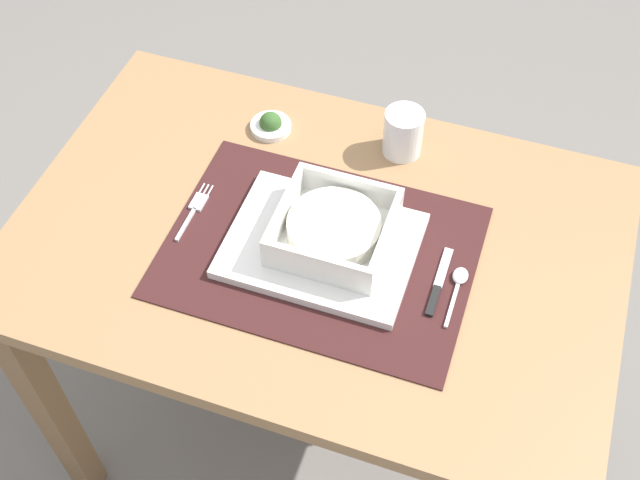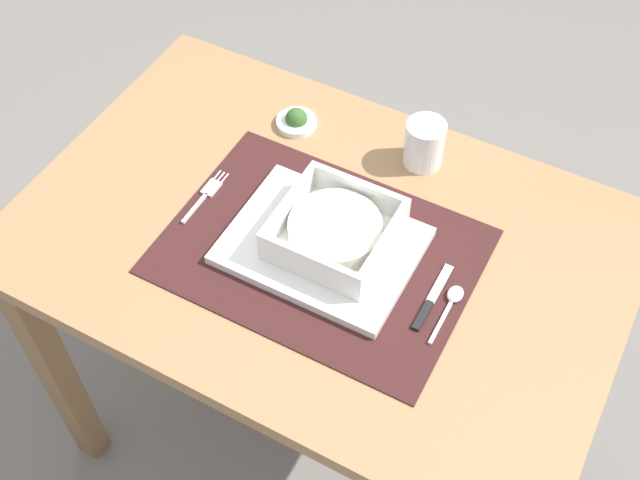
% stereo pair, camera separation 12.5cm
% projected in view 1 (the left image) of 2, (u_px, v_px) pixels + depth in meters
% --- Properties ---
extents(ground_plane, '(6.00, 6.00, 0.00)m').
position_uv_depth(ground_plane, '(318.00, 432.00, 1.87)').
color(ground_plane, slate).
extents(dining_table, '(0.98, 0.65, 0.73)m').
position_uv_depth(dining_table, '(317.00, 277.00, 1.38)').
color(dining_table, '#936D47').
rests_on(dining_table, ground).
extents(placemat, '(0.48, 0.35, 0.00)m').
position_uv_depth(placemat, '(320.00, 251.00, 1.27)').
color(placemat, '#381919').
rests_on(placemat, dining_table).
extents(serving_plate, '(0.29, 0.22, 0.02)m').
position_uv_depth(serving_plate, '(322.00, 245.00, 1.27)').
color(serving_plate, white).
rests_on(serving_plate, placemat).
extents(porridge_bowl, '(0.17, 0.17, 0.06)m').
position_uv_depth(porridge_bowl, '(334.00, 229.00, 1.25)').
color(porridge_bowl, white).
rests_on(porridge_bowl, serving_plate).
extents(fork, '(0.02, 0.13, 0.00)m').
position_uv_depth(fork, '(196.00, 207.00, 1.32)').
color(fork, silver).
rests_on(fork, placemat).
extents(spoon, '(0.02, 0.11, 0.01)m').
position_uv_depth(spoon, '(459.00, 282.00, 1.23)').
color(spoon, silver).
rests_on(spoon, placemat).
extents(butter_knife, '(0.01, 0.13, 0.01)m').
position_uv_depth(butter_knife, '(438.00, 285.00, 1.22)').
color(butter_knife, black).
rests_on(butter_knife, placemat).
extents(drinking_glass, '(0.07, 0.07, 0.08)m').
position_uv_depth(drinking_glass, '(403.00, 135.00, 1.38)').
color(drinking_glass, white).
rests_on(drinking_glass, dining_table).
extents(condiment_saucer, '(0.07, 0.07, 0.04)m').
position_uv_depth(condiment_saucer, '(271.00, 125.00, 1.44)').
color(condiment_saucer, white).
rests_on(condiment_saucer, dining_table).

